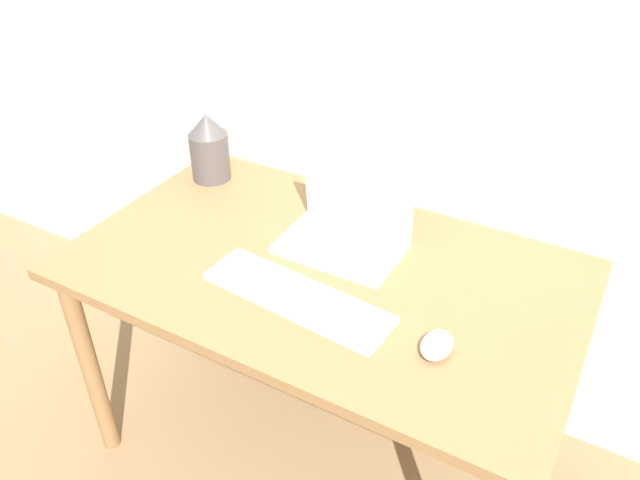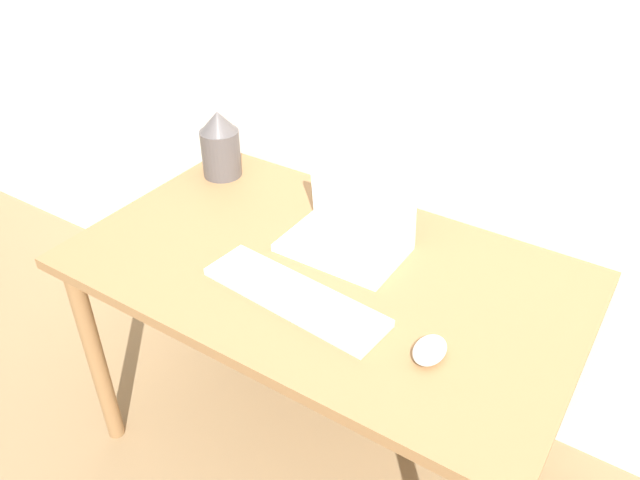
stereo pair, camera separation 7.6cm
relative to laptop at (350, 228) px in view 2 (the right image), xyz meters
The scene contains 6 objects.
wall_back 0.59m from the laptop, 91.13° to the left, with size 6.00×0.05×2.50m.
desk 0.18m from the laptop, 93.20° to the right, with size 1.27×0.75×0.71m.
laptop is the anchor object (origin of this frame).
keyboard 0.27m from the laptop, 88.52° to the right, with size 0.48×0.17×0.02m.
mouse 0.44m from the laptop, 36.70° to the right, with size 0.07×0.10×0.03m.
vase 0.54m from the laptop, 167.80° to the left, with size 0.12×0.12×0.21m.
Camera 2 is at (0.67, -0.68, 1.65)m, focal length 35.00 mm.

